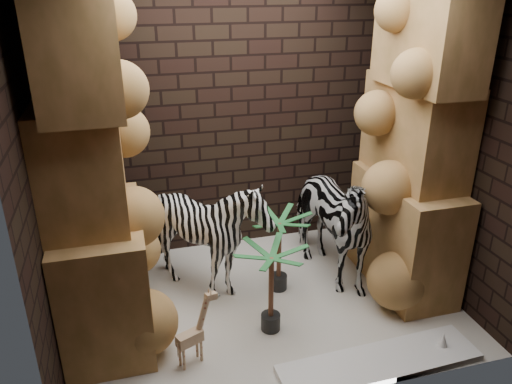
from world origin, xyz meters
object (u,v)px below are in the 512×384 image
object	(u,v)px
palm_back	(271,290)
giraffe_toy	(189,331)
zebra_right	(325,210)
zebra_left	(209,240)
surfboard	(380,363)
palm_front	(279,252)

from	to	relation	value
palm_back	giraffe_toy	bearing A→B (deg)	-162.44
zebra_right	giraffe_toy	size ratio (longest dim) A/B	2.39
zebra_left	palm_back	size ratio (longest dim) A/B	1.51
zebra_left	palm_back	bearing A→B (deg)	-60.52
zebra_right	surfboard	xyz separation A→B (m)	(-0.05, -1.34, -0.72)
zebra_right	giraffe_toy	distance (m)	1.80
zebra_right	zebra_left	distance (m)	1.16
zebra_right	zebra_left	world-z (taller)	zebra_right
palm_front	palm_back	size ratio (longest dim) A/B	1.00
giraffe_toy	palm_back	distance (m)	0.78
zebra_left	giraffe_toy	bearing A→B (deg)	-108.63
giraffe_toy	palm_front	size ratio (longest dim) A/B	0.76
giraffe_toy	palm_front	world-z (taller)	palm_front
zebra_right	palm_front	xyz separation A→B (m)	(-0.50, -0.10, -0.34)
giraffe_toy	zebra_right	bearing A→B (deg)	8.12
zebra_left	palm_front	xyz separation A→B (m)	(0.65, -0.15, -0.15)
zebra_right	zebra_left	size ratio (longest dim) A/B	1.21
zebra_left	giraffe_toy	xyz separation A→B (m)	(-0.35, -0.96, -0.25)
zebra_left	surfboard	distance (m)	1.85
zebra_right	palm_front	size ratio (longest dim) A/B	1.82
zebra_right	giraffe_toy	world-z (taller)	zebra_right
zebra_right	surfboard	distance (m)	1.52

